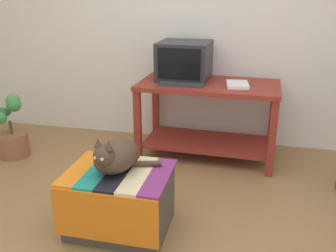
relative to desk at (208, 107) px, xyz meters
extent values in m
cube|color=silver|center=(-0.24, 0.45, 0.81)|extent=(8.00, 0.10, 2.60)
cube|color=maroon|center=(-0.60, -0.27, -0.15)|extent=(0.06, 0.06, 0.68)
cube|color=maroon|center=(0.59, -0.31, -0.15)|extent=(0.06, 0.06, 0.68)
cube|color=maroon|center=(0.60, 0.27, -0.15)|extent=(0.06, 0.06, 0.68)
cube|color=maroon|center=(-0.59, 0.31, -0.15)|extent=(0.06, 0.06, 0.68)
cube|color=maroon|center=(0.00, 0.00, -0.35)|extent=(1.18, 0.60, 0.02)
cube|color=maroon|center=(0.00, 0.00, 0.21)|extent=(1.29, 0.70, 0.04)
cube|color=#28282B|center=(-0.25, 0.12, 0.24)|extent=(0.34, 0.33, 0.02)
cube|color=#28282B|center=(-0.25, 0.12, 0.40)|extent=(0.48, 0.47, 0.35)
cube|color=black|center=(-0.26, -0.12, 0.41)|extent=(0.39, 0.02, 0.27)
cube|color=#333338|center=(-0.22, -0.14, 0.24)|extent=(0.40, 0.16, 0.02)
cube|color=white|center=(0.26, -0.06, 0.24)|extent=(0.22, 0.28, 0.03)
cube|color=#4C4238|center=(-0.40, -1.31, -0.28)|extent=(0.64, 0.48, 0.41)
cube|color=orange|center=(-0.40, -1.58, -0.24)|extent=(0.67, 0.01, 0.33)
cube|color=orange|center=(-0.67, -1.31, -0.07)|extent=(0.13, 0.52, 0.02)
cube|color=#1E897A|center=(-0.54, -1.31, -0.07)|extent=(0.13, 0.52, 0.02)
cube|color=black|center=(-0.40, -1.31, -0.07)|extent=(0.13, 0.52, 0.02)
cube|color=beige|center=(-0.27, -1.31, -0.07)|extent=(0.13, 0.52, 0.02)
cube|color=#7A2D6B|center=(-0.14, -1.31, -0.07)|extent=(0.13, 0.52, 0.02)
ellipsoid|color=#473323|center=(-0.42, -1.30, 0.04)|extent=(0.31, 0.41, 0.20)
sphere|color=#473323|center=(-0.44, -1.43, 0.09)|extent=(0.14, 0.14, 0.14)
cylinder|color=#473323|center=(-0.30, -1.22, -0.04)|extent=(0.29, 0.11, 0.04)
cone|color=#473323|center=(-0.48, -1.42, 0.17)|extent=(0.05, 0.05, 0.06)
cone|color=#473323|center=(-0.41, -1.44, 0.17)|extent=(0.05, 0.05, 0.06)
sphere|color=#C6D151|center=(-0.48, -1.49, 0.10)|extent=(0.02, 0.02, 0.02)
sphere|color=#C6D151|center=(-0.43, -1.49, 0.10)|extent=(0.02, 0.02, 0.02)
cylinder|color=brown|center=(-1.81, -0.44, -0.37)|extent=(0.29, 0.29, 0.23)
cylinder|color=brown|center=(-1.81, -0.44, -0.20)|extent=(0.03, 0.03, 0.13)
ellipsoid|color=#38843D|center=(-1.73, -0.46, 0.04)|extent=(0.14, 0.12, 0.13)
ellipsoid|color=#4C8E42|center=(-1.81, -0.34, 0.04)|extent=(0.13, 0.13, 0.12)
ellipsoid|color=#2D7033|center=(-1.91, -0.42, -0.06)|extent=(0.21, 0.14, 0.09)
cylinder|color=#2351B2|center=(0.33, 0.00, 0.23)|extent=(0.14, 0.03, 0.01)
camera|label=1|loc=(0.40, -3.35, 1.04)|focal=40.18mm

